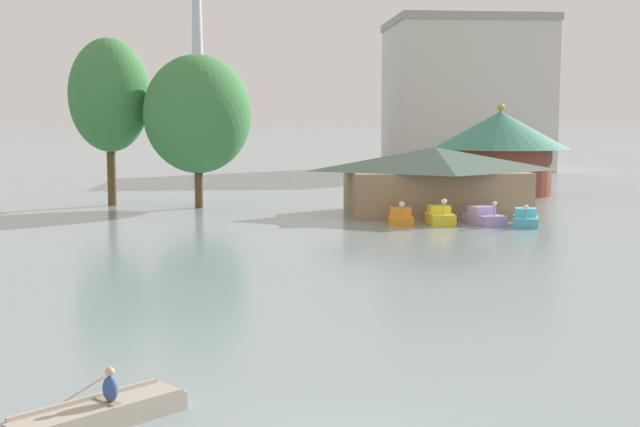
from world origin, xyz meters
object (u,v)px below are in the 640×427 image
at_px(green_roof_pavilion, 500,147).
at_px(shoreline_tree_mid, 198,114).
at_px(rowboat_with_rower, 100,414).
at_px(pedal_boat_cyan, 525,219).
at_px(pedal_boat_lavender, 484,217).
at_px(boathouse, 434,179).
at_px(background_building_block, 465,95).
at_px(pedal_boat_orange, 401,218).
at_px(pedal_boat_yellow, 440,217).
at_px(shoreline_tree_tall_left, 109,95).

relative_size(green_roof_pavilion, shoreline_tree_mid, 1.06).
relative_size(rowboat_with_rower, pedal_boat_cyan, 1.28).
xyz_separation_m(rowboat_with_rower, pedal_boat_lavender, (19.16, 34.93, 0.23)).
xyz_separation_m(boathouse, background_building_block, (16.60, 54.06, 7.83)).
bearing_deg(green_roof_pavilion, background_building_block, 79.96).
bearing_deg(pedal_boat_orange, pedal_boat_yellow, 89.53).
distance_m(rowboat_with_rower, pedal_boat_yellow, 38.68).
distance_m(rowboat_with_rower, pedal_boat_cyan, 40.13).
bearing_deg(background_building_block, pedal_boat_orange, -108.61).
bearing_deg(pedal_boat_orange, pedal_boat_cyan, 85.12).
height_order(rowboat_with_rower, pedal_boat_orange, pedal_boat_orange).
distance_m(pedal_boat_lavender, shoreline_tree_mid, 24.12).
bearing_deg(pedal_boat_lavender, shoreline_tree_mid, -138.21).
bearing_deg(shoreline_tree_tall_left, rowboat_with_rower, -81.32).
bearing_deg(pedal_boat_yellow, background_building_block, 162.67).
bearing_deg(boathouse, pedal_boat_lavender, -74.28).
relative_size(pedal_boat_lavender, background_building_block, 0.16).
bearing_deg(green_roof_pavilion, shoreline_tree_tall_left, -168.09).
distance_m(pedal_boat_cyan, shoreline_tree_tall_left, 34.30).
height_order(green_roof_pavilion, background_building_block, background_building_block).
xyz_separation_m(pedal_boat_lavender, shoreline_tree_tall_left, (-26.75, 14.75, 8.42)).
height_order(pedal_boat_orange, shoreline_tree_mid, shoreline_tree_mid).
relative_size(pedal_boat_lavender, pedal_boat_cyan, 1.09).
xyz_separation_m(rowboat_with_rower, shoreline_tree_mid, (-0.41, 47.21, 7.14)).
height_order(pedal_boat_orange, background_building_block, background_building_block).
relative_size(rowboat_with_rower, pedal_boat_lavender, 1.17).
distance_m(pedal_boat_lavender, pedal_boat_cyan, 2.71).
bearing_deg(rowboat_with_rower, pedal_boat_cyan, -163.01).
height_order(rowboat_with_rower, pedal_boat_cyan, pedal_boat_cyan).
xyz_separation_m(pedal_boat_lavender, background_building_block, (14.73, 60.71, 9.94)).
xyz_separation_m(pedal_boat_lavender, pedal_boat_cyan, (2.46, -1.13, -0.02)).
bearing_deg(green_roof_pavilion, pedal_boat_yellow, -116.35).
bearing_deg(rowboat_with_rower, shoreline_tree_mid, -129.90).
bearing_deg(pedal_boat_cyan, shoreline_tree_tall_left, -100.79).
distance_m(pedal_boat_orange, pedal_boat_lavender, 5.56).
xyz_separation_m(pedal_boat_orange, background_building_block, (20.27, 60.19, 9.98)).
distance_m(pedal_boat_yellow, green_roof_pavilion, 24.72).
bearing_deg(pedal_boat_lavender, pedal_boat_yellow, -109.74).
height_order(pedal_boat_cyan, boathouse, boathouse).
xyz_separation_m(pedal_boat_lavender, shoreline_tree_mid, (-19.57, 12.28, 6.91)).
xyz_separation_m(pedal_boat_yellow, shoreline_tree_mid, (-16.63, 12.09, 6.87)).
bearing_deg(rowboat_with_rower, green_roof_pavilion, -155.79).
bearing_deg(background_building_block, rowboat_with_rower, -109.51).
relative_size(shoreline_tree_tall_left, background_building_block, 0.64).
xyz_separation_m(boathouse, green_roof_pavilion, (9.76, 15.41, 1.83)).
bearing_deg(green_roof_pavilion, boathouse, -122.35).
xyz_separation_m(rowboat_with_rower, boathouse, (17.29, 41.58, 2.34)).
distance_m(pedal_boat_yellow, background_building_block, 63.82).
distance_m(pedal_boat_orange, boathouse, 7.46).
distance_m(pedal_boat_cyan, boathouse, 9.16).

